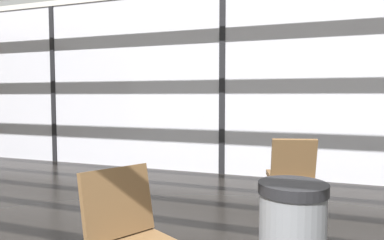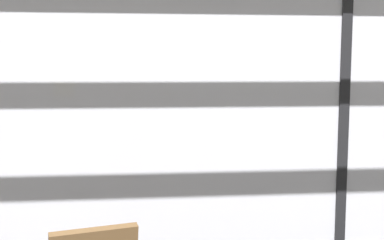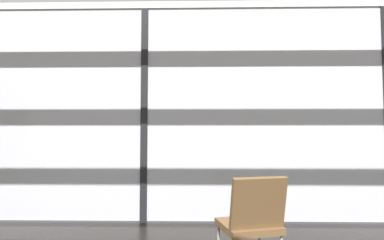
{
  "view_description": "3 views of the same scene",
  "coord_description": "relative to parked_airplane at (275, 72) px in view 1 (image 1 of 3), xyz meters",
  "views": [
    {
      "loc": [
        1.53,
        -0.67,
        1.33
      ],
      "look_at": [
        0.13,
        3.27,
        1.05
      ],
      "focal_mm": 33.33,
      "sensor_mm": 36.0,
      "label": 1
    },
    {
      "loc": [
        1.58,
        0.74,
        1.74
      ],
      "look_at": [
        1.99,
        4.81,
        1.29
      ],
      "focal_mm": 44.71,
      "sensor_mm": 36.0,
      "label": 2
    },
    {
      "loc": [
        0.79,
        0.74,
        1.21
      ],
      "look_at": [
        0.67,
        6.69,
        1.53
      ],
      "focal_mm": 28.61,
      "sensor_mm": 36.0,
      "label": 3
    }
  ],
  "objects": [
    {
      "name": "glass_curtain_wall",
      "position": [
        -0.18,
        -6.04,
        -0.55
      ],
      "size": [
        14.0,
        0.08,
        3.1
      ],
      "primitive_type": "cube",
      "color": "silver",
      "rests_on": "ground"
    },
    {
      "name": "lounge_chair_1",
      "position": [
        1.08,
        -7.78,
        -1.61
      ],
      "size": [
        0.6,
        0.63,
        0.87
      ],
      "rotation": [
        0.0,
        0.0,
        3.4
      ],
      "color": "brown",
      "rests_on": "ground"
    },
    {
      "name": "lounge_chair_2",
      "position": [
        0.25,
        -10.01,
        -1.61
      ],
      "size": [
        0.69,
        0.67,
        0.87
      ],
      "rotation": [
        0.0,
        0.0,
        1.07
      ],
      "color": "brown",
      "rests_on": "ground"
    },
    {
      "name": "parked_airplane",
      "position": [
        0.0,
        0.0,
        0.0
      ],
      "size": [
        11.86,
        4.21,
        4.21
      ],
      "color": "#B2BCD6",
      "rests_on": "ground"
    },
    {
      "name": "window_mullion_1",
      "position": [
        -0.18,
        -6.04,
        -0.55
      ],
      "size": [
        0.1,
        0.12,
        3.1
      ],
      "primitive_type": "cube",
      "color": "black",
      "rests_on": "ground"
    },
    {
      "name": "window_mullion_0",
      "position": [
        -3.68,
        -6.04,
        -0.55
      ],
      "size": [
        0.1,
        0.12,
        3.1
      ],
      "primitive_type": "cube",
      "color": "black",
      "rests_on": "ground"
    }
  ]
}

